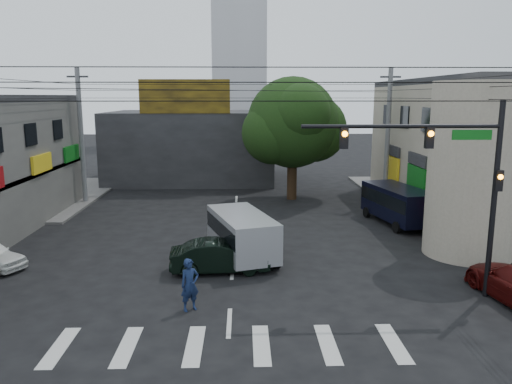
{
  "coord_description": "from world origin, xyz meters",
  "views": [
    {
      "loc": [
        0.47,
        -18.29,
        7.34
      ],
      "look_at": [
        1.07,
        4.0,
        3.03
      ],
      "focal_mm": 35.0,
      "sensor_mm": 36.0,
      "label": 1
    }
  ],
  "objects_px": {
    "traffic_gantry": "(450,168)",
    "silver_minivan": "(242,237)",
    "traffic_officer": "(190,285)",
    "street_tree": "(293,123)",
    "navy_van": "(398,206)",
    "utility_pole_far_left": "(81,137)",
    "utility_pole_far_right": "(388,136)",
    "dark_sedan": "(220,256)"
  },
  "relations": [
    {
      "from": "traffic_gantry",
      "to": "silver_minivan",
      "type": "relative_size",
      "value": 1.36
    },
    {
      "from": "traffic_gantry",
      "to": "traffic_officer",
      "type": "relative_size",
      "value": 3.88
    },
    {
      "from": "street_tree",
      "to": "traffic_gantry",
      "type": "height_order",
      "value": "street_tree"
    },
    {
      "from": "silver_minivan",
      "to": "traffic_officer",
      "type": "height_order",
      "value": "silver_minivan"
    },
    {
      "from": "traffic_gantry",
      "to": "street_tree",
      "type": "bearing_deg",
      "value": 101.99
    },
    {
      "from": "navy_van",
      "to": "traffic_officer",
      "type": "relative_size",
      "value": 3.08
    },
    {
      "from": "utility_pole_far_left",
      "to": "silver_minivan",
      "type": "height_order",
      "value": "utility_pole_far_left"
    },
    {
      "from": "silver_minivan",
      "to": "traffic_officer",
      "type": "xyz_separation_m",
      "value": [
        -1.8,
        -5.47,
        -0.13
      ]
    },
    {
      "from": "utility_pole_far_left",
      "to": "utility_pole_far_right",
      "type": "relative_size",
      "value": 1.0
    },
    {
      "from": "dark_sedan",
      "to": "traffic_officer",
      "type": "bearing_deg",
      "value": 162.79
    },
    {
      "from": "dark_sedan",
      "to": "navy_van",
      "type": "distance_m",
      "value": 12.7
    },
    {
      "from": "dark_sedan",
      "to": "navy_van",
      "type": "relative_size",
      "value": 0.75
    },
    {
      "from": "traffic_officer",
      "to": "utility_pole_far_left",
      "type": "bearing_deg",
      "value": 86.98
    },
    {
      "from": "traffic_gantry",
      "to": "dark_sedan",
      "type": "bearing_deg",
      "value": 161.0
    },
    {
      "from": "traffic_gantry",
      "to": "silver_minivan",
      "type": "bearing_deg",
      "value": 148.49
    },
    {
      "from": "utility_pole_far_left",
      "to": "navy_van",
      "type": "distance_m",
      "value": 21.21
    },
    {
      "from": "utility_pole_far_left",
      "to": "navy_van",
      "type": "xyz_separation_m",
      "value": [
        19.95,
        -6.28,
        -3.52
      ]
    },
    {
      "from": "street_tree",
      "to": "traffic_gantry",
      "type": "xyz_separation_m",
      "value": [
        3.82,
        -18.0,
        -0.64
      ]
    },
    {
      "from": "street_tree",
      "to": "silver_minivan",
      "type": "bearing_deg",
      "value": -104.89
    },
    {
      "from": "utility_pole_far_right",
      "to": "dark_sedan",
      "type": "relative_size",
      "value": 2.16
    },
    {
      "from": "utility_pole_far_left",
      "to": "silver_minivan",
      "type": "xyz_separation_m",
      "value": [
        10.92,
        -12.46,
        -3.55
      ]
    },
    {
      "from": "utility_pole_far_right",
      "to": "dark_sedan",
      "type": "xyz_separation_m",
      "value": [
        -11.02,
        -14.13,
        -3.91
      ]
    },
    {
      "from": "street_tree",
      "to": "silver_minivan",
      "type": "distance_m",
      "value": 14.62
    },
    {
      "from": "traffic_gantry",
      "to": "traffic_officer",
      "type": "height_order",
      "value": "traffic_gantry"
    },
    {
      "from": "street_tree",
      "to": "dark_sedan",
      "type": "xyz_separation_m",
      "value": [
        -4.52,
        -15.13,
        -4.79
      ]
    },
    {
      "from": "traffic_gantry",
      "to": "utility_pole_far_left",
      "type": "xyz_separation_m",
      "value": [
        -18.32,
        17.0,
        -0.23
      ]
    },
    {
      "from": "utility_pole_far_right",
      "to": "dark_sedan",
      "type": "height_order",
      "value": "utility_pole_far_right"
    },
    {
      "from": "utility_pole_far_left",
      "to": "utility_pole_far_right",
      "type": "xyz_separation_m",
      "value": [
        21.0,
        0.0,
        0.0
      ]
    },
    {
      "from": "utility_pole_far_left",
      "to": "utility_pole_far_right",
      "type": "height_order",
      "value": "same"
    },
    {
      "from": "utility_pole_far_right",
      "to": "utility_pole_far_left",
      "type": "bearing_deg",
      "value": 180.0
    },
    {
      "from": "traffic_officer",
      "to": "utility_pole_far_right",
      "type": "bearing_deg",
      "value": 26.52
    },
    {
      "from": "utility_pole_far_left",
      "to": "dark_sedan",
      "type": "bearing_deg",
      "value": -54.77
    },
    {
      "from": "street_tree",
      "to": "traffic_officer",
      "type": "height_order",
      "value": "street_tree"
    },
    {
      "from": "traffic_gantry",
      "to": "navy_van",
      "type": "relative_size",
      "value": 1.26
    },
    {
      "from": "dark_sedan",
      "to": "silver_minivan",
      "type": "bearing_deg",
      "value": -33.98
    },
    {
      "from": "utility_pole_far_left",
      "to": "dark_sedan",
      "type": "distance_m",
      "value": 17.74
    },
    {
      "from": "navy_van",
      "to": "traffic_gantry",
      "type": "bearing_deg",
      "value": 159.41
    },
    {
      "from": "navy_van",
      "to": "traffic_officer",
      "type": "xyz_separation_m",
      "value": [
        -10.83,
        -11.66,
        -0.15
      ]
    },
    {
      "from": "traffic_officer",
      "to": "navy_van",
      "type": "bearing_deg",
      "value": 17.14
    },
    {
      "from": "navy_van",
      "to": "utility_pole_far_right",
      "type": "bearing_deg",
      "value": -21.44
    },
    {
      "from": "street_tree",
      "to": "dark_sedan",
      "type": "height_order",
      "value": "street_tree"
    },
    {
      "from": "utility_pole_far_right",
      "to": "traffic_officer",
      "type": "distance_m",
      "value": 21.83
    }
  ]
}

